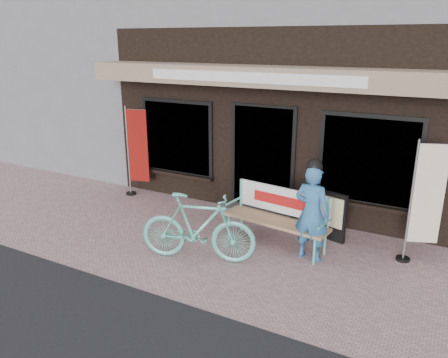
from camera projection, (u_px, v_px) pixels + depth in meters
The scene contains 9 objects.
ground at pixel (214, 252), 7.27m from camera, with size 70.00×70.00×0.00m, color #B78C91.
storefront at pixel (313, 56), 10.53m from camera, with size 7.00×6.77×6.00m.
neighbor_left_near at pixel (73, 45), 14.72m from camera, with size 10.00×7.00×6.40m, color slate.
bench at pixel (279, 213), 7.37m from camera, with size 1.87×0.71×0.99m.
person at pixel (312, 211), 6.81m from camera, with size 0.62×0.45×1.66m.
bicycle at pixel (198, 227), 6.85m from camera, with size 0.52×1.85×1.11m, color #62C0AE.
nobori_red at pixel (137, 151), 9.60m from camera, with size 0.60×0.27×2.02m.
nobori_cream at pixel (425, 201), 6.65m from camera, with size 0.58×0.31×1.98m.
menu_stand at pixel (334, 216), 7.55m from camera, with size 0.44×0.20×0.88m.
Camera 1 is at (3.23, -5.70, 3.37)m, focal length 35.00 mm.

